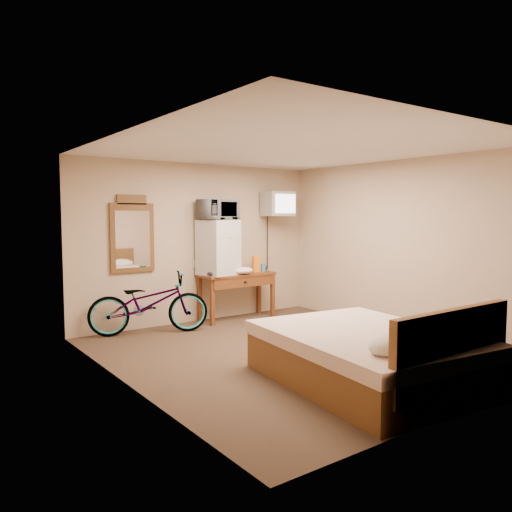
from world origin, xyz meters
name	(u,v)px	position (x,y,z in m)	size (l,w,h in m)	color
room	(292,252)	(0.00, 0.00, 1.25)	(4.60, 4.64, 2.50)	#413220
desk	(238,281)	(0.55, 2.00, 0.62)	(1.28, 0.51, 0.75)	brown
mini_fridge	(218,248)	(0.20, 2.05, 1.18)	(0.61, 0.60, 0.87)	silver
microwave	(218,210)	(0.20, 2.05, 1.78)	(0.58, 0.40, 0.32)	silver
snack_bag	(256,264)	(0.92, 2.02, 0.88)	(0.13, 0.08, 0.27)	orange
blue_cup	(263,267)	(1.05, 1.99, 0.82)	(0.08, 0.08, 0.14)	#397AC3
cloth_cream	(242,271)	(0.55, 1.89, 0.81)	(0.37, 0.29, 0.12)	white
cloth_dark_a	(214,274)	(0.04, 1.91, 0.79)	(0.23, 0.17, 0.09)	black
cloth_dark_b	(262,268)	(1.09, 2.07, 0.80)	(0.20, 0.17, 0.09)	black
crt_television	(278,204)	(1.38, 2.02, 1.88)	(0.51, 0.60, 0.41)	black
wall_mirror	(132,235)	(-1.12, 2.27, 1.40)	(0.66, 0.04, 1.13)	brown
bicycle	(149,303)	(-1.03, 1.92, 0.44)	(0.59, 1.68, 0.88)	black
bed	(372,355)	(-0.10, -1.37, 0.29)	(1.89, 2.36, 0.90)	brown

